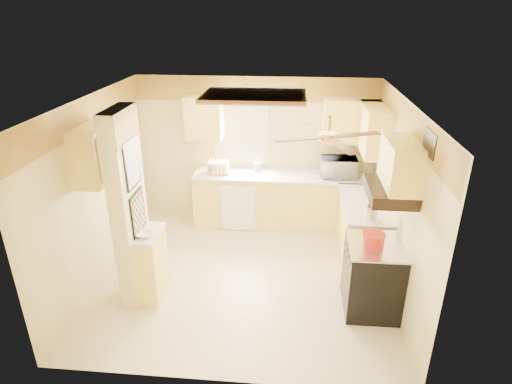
# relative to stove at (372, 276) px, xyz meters

# --- Properties ---
(floor) EXTENTS (4.00, 4.00, 0.00)m
(floor) POSITION_rel_stove_xyz_m (-1.67, 0.55, -0.46)
(floor) COLOR beige
(floor) RESTS_ON ground
(ceiling) EXTENTS (4.00, 4.00, 0.00)m
(ceiling) POSITION_rel_stove_xyz_m (-1.67, 0.55, 2.04)
(ceiling) COLOR white
(ceiling) RESTS_ON wall_back
(wall_back) EXTENTS (4.00, 0.00, 4.00)m
(wall_back) POSITION_rel_stove_xyz_m (-1.67, 2.45, 0.79)
(wall_back) COLOR #DAC685
(wall_back) RESTS_ON floor
(wall_front) EXTENTS (4.00, 0.00, 4.00)m
(wall_front) POSITION_rel_stove_xyz_m (-1.67, -1.35, 0.79)
(wall_front) COLOR #DAC685
(wall_front) RESTS_ON floor
(wall_left) EXTENTS (0.00, 3.80, 3.80)m
(wall_left) POSITION_rel_stove_xyz_m (-3.67, 0.55, 0.79)
(wall_left) COLOR #DAC685
(wall_left) RESTS_ON floor
(wall_right) EXTENTS (0.00, 3.80, 3.80)m
(wall_right) POSITION_rel_stove_xyz_m (0.33, 0.55, 0.79)
(wall_right) COLOR #DAC685
(wall_right) RESTS_ON floor
(wallpaper_border) EXTENTS (4.00, 0.02, 0.40)m
(wallpaper_border) POSITION_rel_stove_xyz_m (-1.67, 2.43, 1.84)
(wallpaper_border) COLOR gold
(wallpaper_border) RESTS_ON wall_back
(partition_column) EXTENTS (0.20, 0.70, 2.50)m
(partition_column) POSITION_rel_stove_xyz_m (-3.02, 0.00, 0.79)
(partition_column) COLOR #DAC685
(partition_column) RESTS_ON floor
(partition_ledge) EXTENTS (0.25, 0.55, 0.90)m
(partition_ledge) POSITION_rel_stove_xyz_m (-2.80, 0.00, -0.01)
(partition_ledge) COLOR #FFE068
(partition_ledge) RESTS_ON floor
(ledge_top) EXTENTS (0.28, 0.58, 0.04)m
(ledge_top) POSITION_rel_stove_xyz_m (-2.80, 0.00, 0.46)
(ledge_top) COLOR silver
(ledge_top) RESTS_ON partition_ledge
(lower_cabinets_back) EXTENTS (3.00, 0.60, 0.90)m
(lower_cabinets_back) POSITION_rel_stove_xyz_m (-1.17, 2.15, -0.01)
(lower_cabinets_back) COLOR #FFE068
(lower_cabinets_back) RESTS_ON floor
(lower_cabinets_right) EXTENTS (0.60, 1.40, 0.90)m
(lower_cabinets_right) POSITION_rel_stove_xyz_m (0.03, 1.15, -0.01)
(lower_cabinets_right) COLOR #FFE068
(lower_cabinets_right) RESTS_ON floor
(countertop_back) EXTENTS (3.04, 0.64, 0.04)m
(countertop_back) POSITION_rel_stove_xyz_m (-1.17, 2.14, 0.46)
(countertop_back) COLOR silver
(countertop_back) RESTS_ON lower_cabinets_back
(countertop_right) EXTENTS (0.64, 1.44, 0.04)m
(countertop_right) POSITION_rel_stove_xyz_m (0.02, 1.15, 0.46)
(countertop_right) COLOR silver
(countertop_right) RESTS_ON lower_cabinets_right
(dishwasher_panel) EXTENTS (0.58, 0.02, 0.80)m
(dishwasher_panel) POSITION_rel_stove_xyz_m (-1.92, 1.84, -0.03)
(dishwasher_panel) COLOR white
(dishwasher_panel) RESTS_ON lower_cabinets_back
(window) EXTENTS (0.92, 0.02, 1.02)m
(window) POSITION_rel_stove_xyz_m (-1.92, 2.44, 1.09)
(window) COLOR white
(window) RESTS_ON wall_back
(upper_cab_back_left) EXTENTS (0.60, 0.35, 0.70)m
(upper_cab_back_left) POSITION_rel_stove_xyz_m (-2.52, 2.27, 1.39)
(upper_cab_back_left) COLOR #FFE068
(upper_cab_back_left) RESTS_ON wall_back
(upper_cab_back_right) EXTENTS (0.90, 0.35, 0.70)m
(upper_cab_back_right) POSITION_rel_stove_xyz_m (-0.12, 2.27, 1.39)
(upper_cab_back_right) COLOR #FFE068
(upper_cab_back_right) RESTS_ON wall_back
(upper_cab_right) EXTENTS (0.35, 1.00, 0.70)m
(upper_cab_right) POSITION_rel_stove_xyz_m (0.16, 1.80, 1.39)
(upper_cab_right) COLOR #FFE068
(upper_cab_right) RESTS_ON wall_right
(upper_cab_left_wall) EXTENTS (0.35, 0.75, 0.70)m
(upper_cab_left_wall) POSITION_rel_stove_xyz_m (-3.49, 0.30, 1.39)
(upper_cab_left_wall) COLOR #FFE068
(upper_cab_left_wall) RESTS_ON wall_left
(upper_cab_over_stove) EXTENTS (0.35, 0.76, 0.52)m
(upper_cab_over_stove) POSITION_rel_stove_xyz_m (0.16, 0.00, 1.49)
(upper_cab_over_stove) COLOR #FFE068
(upper_cab_over_stove) RESTS_ON wall_right
(stove) EXTENTS (0.68, 0.77, 0.92)m
(stove) POSITION_rel_stove_xyz_m (0.00, 0.00, 0.00)
(stove) COLOR black
(stove) RESTS_ON floor
(range_hood) EXTENTS (0.50, 0.76, 0.14)m
(range_hood) POSITION_rel_stove_xyz_m (0.07, 0.00, 1.16)
(range_hood) COLOR black
(range_hood) RESTS_ON upper_cab_over_stove
(poster_menu) EXTENTS (0.02, 0.42, 0.57)m
(poster_menu) POSITION_rel_stove_xyz_m (-2.91, 0.00, 1.39)
(poster_menu) COLOR black
(poster_menu) RESTS_ON partition_column
(poster_nashville) EXTENTS (0.02, 0.42, 0.57)m
(poster_nashville) POSITION_rel_stove_xyz_m (-2.91, 0.00, 0.74)
(poster_nashville) COLOR black
(poster_nashville) RESTS_ON partition_column
(ceiling_light_panel) EXTENTS (1.35, 0.95, 0.06)m
(ceiling_light_panel) POSITION_rel_stove_xyz_m (-1.57, 1.05, 2.00)
(ceiling_light_panel) COLOR brown
(ceiling_light_panel) RESTS_ON ceiling
(ceiling_fan) EXTENTS (1.15, 1.15, 0.26)m
(ceiling_fan) POSITION_rel_stove_xyz_m (-0.67, -0.15, 1.83)
(ceiling_fan) COLOR gold
(ceiling_fan) RESTS_ON ceiling
(vent_grate) EXTENTS (0.02, 0.40, 0.25)m
(vent_grate) POSITION_rel_stove_xyz_m (0.31, -0.35, 1.84)
(vent_grate) COLOR black
(vent_grate) RESTS_ON wall_right
(microwave) EXTENTS (0.59, 0.41, 0.32)m
(microwave) POSITION_rel_stove_xyz_m (-0.28, 2.15, 0.64)
(microwave) COLOR white
(microwave) RESTS_ON countertop_back
(bowl) EXTENTS (0.22, 0.22, 0.05)m
(bowl) POSITION_rel_stove_xyz_m (-2.82, -0.10, 0.51)
(bowl) COLOR white
(bowl) RESTS_ON ledge_top
(dutch_oven) EXTENTS (0.27, 0.27, 0.18)m
(dutch_oven) POSITION_rel_stove_xyz_m (-0.05, -0.06, 0.55)
(dutch_oven) COLOR red
(dutch_oven) RESTS_ON stove
(kettle) EXTENTS (0.16, 0.16, 0.24)m
(kettle) POSITION_rel_stove_xyz_m (0.02, 0.58, 0.59)
(kettle) COLOR silver
(kettle) RESTS_ON countertop_right
(dish_rack) EXTENTS (0.37, 0.29, 0.21)m
(dish_rack) POSITION_rel_stove_xyz_m (-2.29, 2.12, 0.56)
(dish_rack) COLOR tan
(dish_rack) RESTS_ON countertop_back
(utensil_crock) EXTENTS (0.12, 0.12, 0.25)m
(utensil_crock) POSITION_rel_stove_xyz_m (-1.63, 2.27, 0.56)
(utensil_crock) COLOR white
(utensil_crock) RESTS_ON countertop_back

